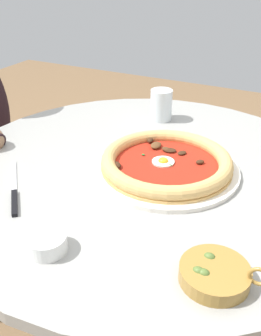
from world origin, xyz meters
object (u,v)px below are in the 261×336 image
object	(u,v)px
steak_knife	(14,194)
ramekin_capers	(47,243)
dining_table	(143,239)
water_glass	(161,107)
pizza_on_plate	(166,163)
olive_pan	(215,274)

from	to	relation	value
steak_knife	ramekin_capers	distance (m)	0.19
dining_table	water_glass	distance (m)	0.39
dining_table	pizza_on_plate	size ratio (longest dim) A/B	2.82
olive_pan	pizza_on_plate	bearing A→B (deg)	-55.16
pizza_on_plate	water_glass	xyz separation A→B (m)	(0.13, -0.28, 0.02)
pizza_on_plate	olive_pan	bearing A→B (deg)	124.84
dining_table	ramekin_capers	world-z (taller)	ramekin_capers
dining_table	olive_pan	bearing A→B (deg)	131.63
dining_table	water_glass	bearing A→B (deg)	-74.41
pizza_on_plate	olive_pan	size ratio (longest dim) A/B	2.47
steak_knife	olive_pan	xyz separation A→B (m)	(-0.43, 0.04, 0.01)
ramekin_capers	olive_pan	distance (m)	0.28
pizza_on_plate	olive_pan	world-z (taller)	olive_pan
water_glass	ramekin_capers	distance (m)	0.62
pizza_on_plate	water_glass	bearing A→B (deg)	-64.86
water_glass	olive_pan	xyz separation A→B (m)	(-0.32, 0.55, -0.03)
pizza_on_plate	olive_pan	xyz separation A→B (m)	(-0.19, 0.28, -0.01)
dining_table	olive_pan	world-z (taller)	olive_pan
pizza_on_plate	water_glass	size ratio (longest dim) A/B	3.67
water_glass	steak_knife	bearing A→B (deg)	77.75
water_glass	olive_pan	distance (m)	0.64
ramekin_capers	steak_knife	bearing A→B (deg)	-31.88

